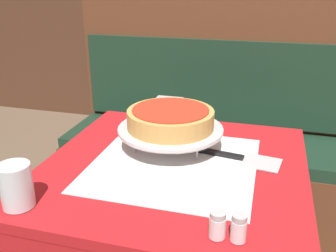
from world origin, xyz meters
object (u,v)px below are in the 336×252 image
at_px(booth_bench, 204,157).
at_px(pizza_pan_stand, 171,130).
at_px(condiment_caddy, 279,61).
at_px(pizza_server, 237,157).
at_px(water_glass_near, 16,186).
at_px(napkin_holder, 169,109).
at_px(dining_table_front, 174,192).
at_px(dining_table_rear, 277,77).
at_px(deep_dish_pizza, 171,118).
at_px(salt_shaker, 217,224).
at_px(pepper_shaker, 239,228).

distance_m(booth_bench, pizza_pan_stand, 0.85).
bearing_deg(condiment_caddy, pizza_server, -95.16).
xyz_separation_m(booth_bench, water_glass_near, (-0.26, -1.13, 0.44)).
relative_size(pizza_server, napkin_holder, 2.95).
relative_size(dining_table_front, water_glass_near, 6.99).
distance_m(dining_table_rear, condiment_caddy, 0.18).
bearing_deg(booth_bench, deep_dish_pizza, -89.49).
xyz_separation_m(booth_bench, salt_shaker, (0.22, -1.12, 0.41)).
bearing_deg(pizza_server, booth_bench, 106.71).
bearing_deg(water_glass_near, salt_shaker, 1.34).
xyz_separation_m(dining_table_front, pizza_server, (0.18, 0.08, 0.10)).
relative_size(dining_table_front, pepper_shaker, 12.22).
bearing_deg(booth_bench, dining_table_rear, 64.65).
distance_m(deep_dish_pizza, napkin_holder, 0.26).
height_order(dining_table_front, booth_bench, booth_bench).
xyz_separation_m(dining_table_rear, pizza_pan_stand, (-0.34, -1.45, 0.16)).
distance_m(deep_dish_pizza, pizza_server, 0.24).
xyz_separation_m(dining_table_rear, salt_shaker, (-0.13, -1.85, 0.13)).
distance_m(dining_table_front, napkin_holder, 0.38).
bearing_deg(pizza_pan_stand, booth_bench, 90.51).
distance_m(deep_dish_pizza, pepper_shaker, 0.48).
distance_m(booth_bench, condiment_caddy, 0.81).
xyz_separation_m(water_glass_near, napkin_holder, (0.20, 0.65, -0.01)).
relative_size(booth_bench, water_glass_near, 13.06).
height_order(booth_bench, condiment_caddy, booth_bench).
bearing_deg(dining_table_rear, pizza_server, -94.89).
height_order(deep_dish_pizza, pepper_shaker, deep_dish_pizza).
bearing_deg(booth_bench, pizza_server, -73.29).
distance_m(dining_table_front, condiment_caddy, 1.47).
distance_m(napkin_holder, condiment_caddy, 1.16).
bearing_deg(pizza_pan_stand, water_glass_near, -123.39).
bearing_deg(dining_table_front, condiment_caddy, 78.15).
xyz_separation_m(booth_bench, condiment_caddy, (0.34, 0.61, 0.41)).
height_order(pizza_pan_stand, condiment_caddy, condiment_caddy).
relative_size(pizza_server, water_glass_near, 2.68).
bearing_deg(salt_shaker, dining_table_front, 119.79).
bearing_deg(napkin_holder, pizza_server, -42.31).
xyz_separation_m(napkin_holder, condiment_caddy, (0.41, 1.09, -0.02)).
relative_size(booth_bench, napkin_holder, 14.38).
bearing_deg(condiment_caddy, salt_shaker, -94.17).
relative_size(booth_bench, condiment_caddy, 8.95).
bearing_deg(pizza_server, salt_shaker, -90.65).
bearing_deg(salt_shaker, deep_dish_pizza, 117.79).
bearing_deg(booth_bench, condiment_caddy, 60.73).
distance_m(dining_table_front, deep_dish_pizza, 0.23).
bearing_deg(pepper_shaker, dining_table_rear, 87.36).
distance_m(booth_bench, pizza_server, 0.86).
bearing_deg(dining_table_front, water_glass_near, -134.39).
relative_size(salt_shaker, condiment_caddy, 0.38).
xyz_separation_m(dining_table_front, pepper_shaker, (0.22, -0.30, 0.13)).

